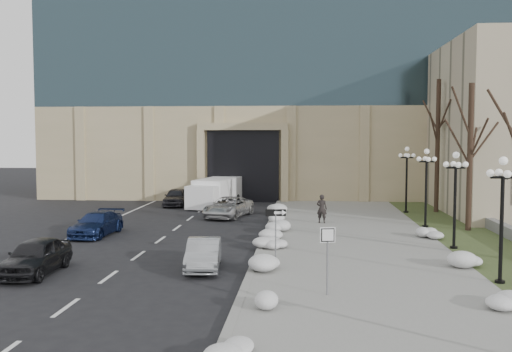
% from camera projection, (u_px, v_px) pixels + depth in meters
% --- Properties ---
extents(ground, '(160.00, 160.00, 0.00)m').
position_uv_depth(ground, '(264.00, 336.00, 15.72)').
color(ground, black).
rests_on(ground, ground).
extents(sidewalk, '(9.00, 40.00, 0.12)m').
position_uv_depth(sidewalk, '(351.00, 242.00, 29.33)').
color(sidewalk, gray).
rests_on(sidewalk, ground).
extents(curb, '(0.30, 40.00, 0.14)m').
position_uv_depth(curb, '(264.00, 240.00, 29.71)').
color(curb, gray).
rests_on(curb, ground).
extents(grass_strip, '(4.00, 40.00, 0.10)m').
position_uv_depth(grass_strip, '(480.00, 244.00, 28.79)').
color(grass_strip, '#3A4824').
rests_on(grass_strip, ground).
extents(stone_wall, '(0.50, 30.00, 0.70)m').
position_uv_depth(stone_wall, '(507.00, 232.00, 30.59)').
color(stone_wall, slate).
rests_on(stone_wall, ground).
extents(office_tower, '(40.00, 24.70, 36.00)m').
position_uv_depth(office_tower, '(275.00, 8.00, 57.92)').
color(office_tower, tan).
rests_on(office_tower, ground).
extents(car_a, '(1.78, 4.25, 1.44)m').
position_uv_depth(car_a, '(35.00, 256.00, 22.68)').
color(car_a, black).
rests_on(car_a, ground).
extents(car_b, '(1.72, 3.93, 1.26)m').
position_uv_depth(car_b, '(204.00, 254.00, 23.55)').
color(car_b, '#979B9E').
rests_on(car_b, ground).
extents(car_c, '(2.09, 4.56, 1.29)m').
position_uv_depth(car_c, '(97.00, 224.00, 31.54)').
color(car_c, navy).
rests_on(car_c, ground).
extents(car_d, '(3.37, 5.30, 1.36)m').
position_uv_depth(car_d, '(228.00, 207.00, 38.70)').
color(car_d, '#BDBDBD').
rests_on(car_d, ground).
extents(car_e, '(1.84, 4.18, 1.40)m').
position_uv_depth(car_e, '(176.00, 197.00, 45.04)').
color(car_e, '#323137').
rests_on(car_e, ground).
extents(pedestrian, '(0.74, 0.57, 1.78)m').
position_uv_depth(pedestrian, '(322.00, 209.00, 35.30)').
color(pedestrian, black).
rests_on(pedestrian, sidewalk).
extents(box_truck, '(3.58, 7.07, 2.14)m').
position_uv_depth(box_truck, '(215.00, 193.00, 44.70)').
color(box_truck, white).
rests_on(box_truck, ground).
extents(one_way_sign, '(0.91, 0.26, 2.41)m').
position_uv_depth(one_way_sign, '(279.00, 219.00, 24.08)').
color(one_way_sign, slate).
rests_on(one_way_sign, ground).
extents(keep_sign, '(0.52, 0.15, 2.43)m').
position_uv_depth(keep_sign, '(328.00, 246.00, 19.21)').
color(keep_sign, slate).
rests_on(keep_sign, ground).
extents(snow_clump_a, '(1.10, 1.60, 0.36)m').
position_uv_depth(snow_clump_a, '(237.00, 350.00, 13.88)').
color(snow_clump_a, silver).
rests_on(snow_clump_a, sidewalk).
extents(snow_clump_b, '(1.10, 1.60, 0.36)m').
position_uv_depth(snow_clump_b, '(256.00, 300.00, 18.04)').
color(snow_clump_b, silver).
rests_on(snow_clump_b, sidewalk).
extents(snow_clump_c, '(1.10, 1.60, 0.36)m').
position_uv_depth(snow_clump_c, '(266.00, 264.00, 23.24)').
color(snow_clump_c, silver).
rests_on(snow_clump_c, sidewalk).
extents(snow_clump_d, '(1.10, 1.60, 0.36)m').
position_uv_depth(snow_clump_d, '(271.00, 245.00, 27.16)').
color(snow_clump_d, silver).
rests_on(snow_clump_d, sidewalk).
extents(snow_clump_e, '(1.10, 1.60, 0.36)m').
position_uv_depth(snow_clump_e, '(275.00, 229.00, 32.07)').
color(snow_clump_e, silver).
rests_on(snow_clump_e, sidewalk).
extents(snow_clump_f, '(1.10, 1.60, 0.36)m').
position_uv_depth(snow_clump_f, '(279.00, 219.00, 35.99)').
color(snow_clump_f, silver).
rests_on(snow_clump_f, sidewalk).
extents(snow_clump_g, '(1.10, 1.60, 0.36)m').
position_uv_depth(snow_clump_g, '(277.00, 210.00, 40.02)').
color(snow_clump_g, silver).
rests_on(snow_clump_g, sidewalk).
extents(snow_clump_h, '(1.10, 1.60, 0.36)m').
position_uv_depth(snow_clump_h, '(508.00, 305.00, 17.55)').
color(snow_clump_h, silver).
rests_on(snow_clump_h, sidewalk).
extents(snow_clump_i, '(1.10, 1.60, 0.36)m').
position_uv_depth(snow_clump_i, '(464.00, 261.00, 23.74)').
color(snow_clump_i, silver).
rests_on(snow_clump_i, sidewalk).
extents(snow_clump_j, '(1.10, 1.60, 0.36)m').
position_uv_depth(snow_clump_j, '(428.00, 235.00, 30.06)').
color(snow_clump_j, silver).
rests_on(snow_clump_j, sidewalk).
extents(snow_clump_k, '(1.10, 1.60, 0.36)m').
position_uv_depth(snow_clump_k, '(270.00, 235.00, 29.93)').
color(snow_clump_k, silver).
rests_on(snow_clump_k, sidewalk).
extents(snow_clump_l, '(1.10, 1.60, 0.36)m').
position_uv_depth(snow_clump_l, '(271.00, 243.00, 27.79)').
color(snow_clump_l, silver).
rests_on(snow_clump_l, sidewalk).
extents(lamppost_a, '(1.18, 1.18, 4.76)m').
position_uv_depth(lamppost_a, '(502.00, 203.00, 20.77)').
color(lamppost_a, black).
rests_on(lamppost_a, ground).
extents(lamppost_b, '(1.18, 1.18, 4.76)m').
position_uv_depth(lamppost_b, '(455.00, 187.00, 27.23)').
color(lamppost_b, black).
rests_on(lamppost_b, ground).
extents(lamppost_c, '(1.18, 1.18, 4.76)m').
position_uv_depth(lamppost_c, '(426.00, 177.00, 33.69)').
color(lamppost_c, black).
rests_on(lamppost_c, ground).
extents(lamppost_d, '(1.18, 1.18, 4.76)m').
position_uv_depth(lamppost_d, '(407.00, 171.00, 40.15)').
color(lamppost_d, black).
rests_on(lamppost_d, ground).
extents(tree_mid, '(3.20, 3.20, 8.50)m').
position_uv_depth(tree_mid, '(470.00, 136.00, 32.34)').
color(tree_mid, black).
rests_on(tree_mid, ground).
extents(tree_far, '(3.20, 3.20, 9.50)m').
position_uv_depth(tree_far, '(438.00, 127.00, 40.25)').
color(tree_far, black).
rests_on(tree_far, ground).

